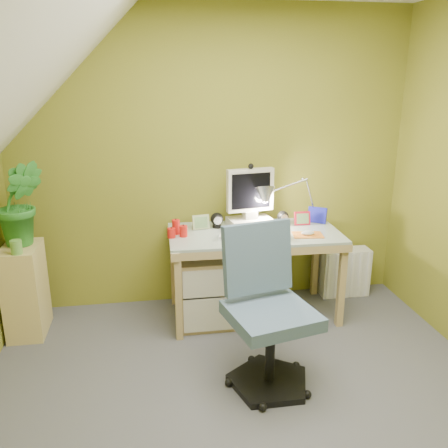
{
  "coord_description": "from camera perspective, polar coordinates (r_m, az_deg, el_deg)",
  "views": [
    {
      "loc": [
        -0.51,
        -2.16,
        1.85
      ],
      "look_at": [
        0.0,
        1.0,
        0.85
      ],
      "focal_mm": 38.0,
      "sensor_mm": 36.0,
      "label": 1
    }
  ],
  "objects": [
    {
      "name": "photo_frame_blue",
      "position": [
        3.95,
        11.15,
        1.07
      ],
      "size": [
        0.14,
        0.1,
        0.13
      ],
      "primitive_type": "cube",
      "rotation": [
        0.0,
        0.0,
        -0.6
      ],
      "color": "#161999",
      "rests_on": "desk"
    },
    {
      "name": "amber_tumbler",
      "position": [
        3.62,
        6.77,
        -0.56
      ],
      "size": [
        0.08,
        0.08,
        0.09
      ],
      "primitive_type": "cylinder",
      "rotation": [
        0.0,
        0.0,
        0.17
      ],
      "color": "#964715",
      "rests_on": "desk"
    },
    {
      "name": "wall_back",
      "position": [
        3.85,
        -1.44,
        7.61
      ],
      "size": [
        3.2,
        0.01,
        2.4
      ],
      "primitive_type": "cube",
      "color": "olive",
      "rests_on": "floor"
    },
    {
      "name": "keyboard",
      "position": [
        3.51,
        2.93,
        -1.57
      ],
      "size": [
        0.44,
        0.27,
        0.02
      ],
      "primitive_type": "cube",
      "rotation": [
        0.0,
        0.0,
        -0.33
      ],
      "color": "silver",
      "rests_on": "desk"
    },
    {
      "name": "potted_plant",
      "position": [
        3.65,
        -23.33,
        2.31
      ],
      "size": [
        0.39,
        0.34,
        0.61
      ],
      "primitive_type": "imported",
      "rotation": [
        0.0,
        0.0,
        0.21
      ],
      "color": "#2D7C29",
      "rests_on": "side_ledge"
    },
    {
      "name": "speaker_right",
      "position": [
        3.86,
        7.1,
        0.76
      ],
      "size": [
        0.1,
        0.1,
        0.11
      ],
      "primitive_type": null,
      "rotation": [
        0.0,
        0.0,
        0.14
      ],
      "color": "black",
      "rests_on": "desk"
    },
    {
      "name": "mouse",
      "position": [
        3.63,
        10.05,
        -1.07
      ],
      "size": [
        0.11,
        0.09,
        0.03
      ],
      "primitive_type": "ellipsoid",
      "rotation": [
        0.0,
        0.0,
        0.23
      ],
      "color": "silver",
      "rests_on": "mousepad"
    },
    {
      "name": "candle_cluster",
      "position": [
        3.57,
        -5.75,
        -0.55
      ],
      "size": [
        0.15,
        0.13,
        0.11
      ],
      "primitive_type": null,
      "rotation": [
        0.0,
        0.0,
        -0.03
      ],
      "color": "red",
      "rests_on": "desk"
    },
    {
      "name": "speaker_left",
      "position": [
        3.75,
        -0.86,
        0.47
      ],
      "size": [
        0.11,
        0.11,
        0.12
      ],
      "primitive_type": null,
      "rotation": [
        0.0,
        0.0,
        0.11
      ],
      "color": "black",
      "rests_on": "desk"
    },
    {
      "name": "photo_frame_red",
      "position": [
        3.87,
        9.4,
        0.69
      ],
      "size": [
        0.13,
        0.02,
        0.11
      ],
      "primitive_type": "cube",
      "rotation": [
        0.0,
        0.0,
        -0.02
      ],
      "color": "red",
      "rests_on": "desk"
    },
    {
      "name": "mousepad",
      "position": [
        3.64,
        10.03,
        -1.29
      ],
      "size": [
        0.24,
        0.19,
        0.01
      ],
      "primitive_type": "cube",
      "rotation": [
        0.0,
        0.0,
        -0.14
      ],
      "color": "orange",
      "rests_on": "desk"
    },
    {
      "name": "monitor",
      "position": [
        3.76,
        3.16,
        3.4
      ],
      "size": [
        0.38,
        0.26,
        0.49
      ],
      "primitive_type": null,
      "rotation": [
        0.0,
        0.0,
        0.16
      ],
      "color": "silver",
      "rests_on": "desk"
    },
    {
      "name": "slope_ceiling",
      "position": [
        2.22,
        -22.82,
        16.04
      ],
      "size": [
        1.1,
        3.2,
        1.1
      ],
      "primitive_type": "cube",
      "color": "white",
      "rests_on": "wall_left"
    },
    {
      "name": "desk_lamp",
      "position": [
        3.88,
        9.7,
        4.09
      ],
      "size": [
        0.53,
        0.26,
        0.55
      ],
      "primitive_type": null,
      "rotation": [
        0.0,
        0.0,
        -0.08
      ],
      "color": "silver",
      "rests_on": "desk"
    },
    {
      "name": "photo_frame_green",
      "position": [
        3.71,
        -2.8,
        0.23
      ],
      "size": [
        0.13,
        0.04,
        0.11
      ],
      "primitive_type": "cube",
      "rotation": [
        0.0,
        0.0,
        0.14
      ],
      "color": "#AABE82",
      "rests_on": "desk"
    },
    {
      "name": "floor",
      "position": [
        2.9,
        3.43,
        -22.54
      ],
      "size": [
        3.2,
        3.2,
        0.01
      ],
      "primitive_type": "cube",
      "color": "#505055",
      "rests_on": "ground"
    },
    {
      "name": "task_chair",
      "position": [
        2.89,
        5.72,
        -10.55
      ],
      "size": [
        0.67,
        0.67,
        1.0
      ],
      "primitive_type": null,
      "rotation": [
        0.0,
        0.0,
        0.23
      ],
      "color": "#465C73",
      "rests_on": "floor"
    },
    {
      "name": "side_ledge",
      "position": [
        3.82,
        -22.76,
        -7.35
      ],
      "size": [
        0.25,
        0.39,
        0.68
      ],
      "primitive_type": "cube",
      "color": "tan",
      "rests_on": "floor"
    },
    {
      "name": "green_cup",
      "position": [
        3.54,
        -23.71,
        -2.56
      ],
      "size": [
        0.09,
        0.09,
        0.1
      ],
      "primitive_type": "cylinder",
      "rotation": [
        0.0,
        0.0,
        -0.26
      ],
      "color": "#619B40",
      "rests_on": "side_ledge"
    },
    {
      "name": "radiator",
      "position": [
        4.31,
        14.27,
        -5.61
      ],
      "size": [
        0.42,
        0.17,
        0.42
      ],
      "primitive_type": "cube",
      "rotation": [
        0.0,
        0.0,
        -0.01
      ],
      "color": "silver",
      "rests_on": "floor"
    },
    {
      "name": "desk",
      "position": [
        3.79,
        3.59,
        -6.02
      ],
      "size": [
        1.33,
        0.68,
        0.7
      ],
      "primitive_type": null,
      "rotation": [
        0.0,
        0.0,
        -0.02
      ],
      "color": "tan",
      "rests_on": "floor"
    }
  ]
}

